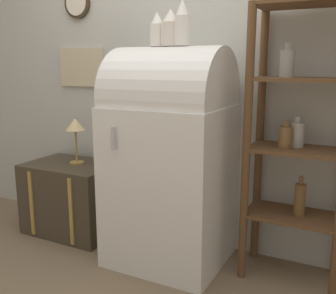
{
  "coord_description": "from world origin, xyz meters",
  "views": [
    {
      "loc": [
        1.13,
        -2.02,
        1.32
      ],
      "look_at": [
        -0.02,
        0.22,
        0.78
      ],
      "focal_mm": 42.0,
      "sensor_mm": 36.0,
      "label": 1
    }
  ],
  "objects_px": {
    "refrigerator": "(170,154)",
    "vase_center": "(170,29)",
    "suitcase_trunk": "(73,198)",
    "vase_left": "(157,30)",
    "desk_lamp": "(75,128)",
    "vase_right": "(182,24)"
  },
  "relations": [
    {
      "from": "suitcase_trunk",
      "to": "vase_right",
      "type": "xyz_separation_m",
      "value": [
        0.98,
        -0.06,
        1.27
      ]
    },
    {
      "from": "suitcase_trunk",
      "to": "desk_lamp",
      "type": "height_order",
      "value": "desk_lamp"
    },
    {
      "from": "vase_left",
      "to": "vase_center",
      "type": "height_order",
      "value": "vase_center"
    },
    {
      "from": "refrigerator",
      "to": "vase_left",
      "type": "height_order",
      "value": "vase_left"
    },
    {
      "from": "refrigerator",
      "to": "vase_center",
      "type": "bearing_deg",
      "value": 136.25
    },
    {
      "from": "suitcase_trunk",
      "to": "vase_left",
      "type": "relative_size",
      "value": 3.35
    },
    {
      "from": "refrigerator",
      "to": "vase_right",
      "type": "height_order",
      "value": "vase_right"
    },
    {
      "from": "desk_lamp",
      "to": "refrigerator",
      "type": "bearing_deg",
      "value": -4.71
    },
    {
      "from": "suitcase_trunk",
      "to": "vase_right",
      "type": "distance_m",
      "value": 1.6
    },
    {
      "from": "refrigerator",
      "to": "vase_center",
      "type": "distance_m",
      "value": 0.79
    },
    {
      "from": "vase_center",
      "to": "desk_lamp",
      "type": "distance_m",
      "value": 1.09
    },
    {
      "from": "vase_center",
      "to": "refrigerator",
      "type": "bearing_deg",
      "value": -43.75
    },
    {
      "from": "vase_left",
      "to": "refrigerator",
      "type": "bearing_deg",
      "value": 1.1
    },
    {
      "from": "desk_lamp",
      "to": "vase_right",
      "type": "bearing_deg",
      "value": -5.1
    },
    {
      "from": "vase_center",
      "to": "vase_right",
      "type": "relative_size",
      "value": 0.82
    },
    {
      "from": "suitcase_trunk",
      "to": "vase_center",
      "type": "bearing_deg",
      "value": -2.92
    },
    {
      "from": "vase_left",
      "to": "vase_center",
      "type": "distance_m",
      "value": 0.09
    },
    {
      "from": "refrigerator",
      "to": "desk_lamp",
      "type": "relative_size",
      "value": 4.02
    },
    {
      "from": "vase_left",
      "to": "desk_lamp",
      "type": "height_order",
      "value": "vase_left"
    },
    {
      "from": "refrigerator",
      "to": "suitcase_trunk",
      "type": "height_order",
      "value": "refrigerator"
    },
    {
      "from": "vase_left",
      "to": "desk_lamp",
      "type": "bearing_deg",
      "value": 174.58
    },
    {
      "from": "vase_center",
      "to": "vase_right",
      "type": "height_order",
      "value": "vase_right"
    }
  ]
}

